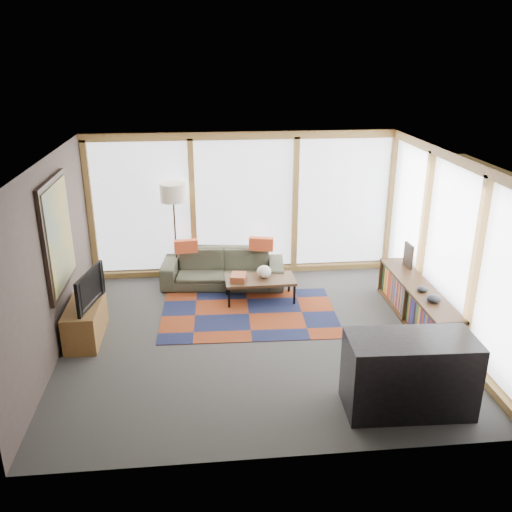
{
  "coord_description": "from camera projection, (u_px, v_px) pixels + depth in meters",
  "views": [
    {
      "loc": [
        -0.75,
        -6.88,
        3.9
      ],
      "look_at": [
        0.0,
        0.4,
        1.1
      ],
      "focal_mm": 38.0,
      "sensor_mm": 36.0,
      "label": 1
    }
  ],
  "objects": [
    {
      "name": "pillow_right",
      "position": [
        261.0,
        244.0,
        9.42
      ],
      "size": [
        0.44,
        0.23,
        0.23
      ],
      "primitive_type": "cube",
      "rotation": [
        0.0,
        0.0,
        -0.26
      ],
      "color": "#C84824",
      "rests_on": "sofa"
    },
    {
      "name": "bowl_b",
      "position": [
        422.0,
        289.0,
        7.89
      ],
      "size": [
        0.19,
        0.19,
        0.08
      ],
      "primitive_type": "ellipsoid",
      "rotation": [
        0.0,
        0.0,
        -0.25
      ],
      "color": "black",
      "rests_on": "bookshelf"
    },
    {
      "name": "television",
      "position": [
        84.0,
        288.0,
        7.53
      ],
      "size": [
        0.31,
        0.89,
        0.51
      ],
      "primitive_type": "imported",
      "rotation": [
        0.0,
        0.0,
        1.35
      ],
      "color": "black",
      "rests_on": "tv_console"
    },
    {
      "name": "bookshelf",
      "position": [
        417.0,
        304.0,
        8.18
      ],
      "size": [
        0.43,
        2.36,
        0.59
      ],
      "primitive_type": null,
      "color": "#372415",
      "rests_on": "ground"
    },
    {
      "name": "coffee_table",
      "position": [
        260.0,
        289.0,
        8.95
      ],
      "size": [
        1.15,
        0.59,
        0.38
      ],
      "primitive_type": null,
      "rotation": [
        0.0,
        0.0,
        0.02
      ],
      "color": "#372415",
      "rests_on": "ground"
    },
    {
      "name": "pillow_left",
      "position": [
        186.0,
        246.0,
        9.32
      ],
      "size": [
        0.42,
        0.16,
        0.22
      ],
      "primitive_type": "cube",
      "rotation": [
        0.0,
        0.0,
        0.11
      ],
      "color": "#C84824",
      "rests_on": "sofa"
    },
    {
      "name": "shelf_picture",
      "position": [
        408.0,
        255.0,
        8.75
      ],
      "size": [
        0.05,
        0.3,
        0.39
      ],
      "primitive_type": "cube",
      "rotation": [
        0.0,
        0.0,
        0.04
      ],
      "color": "black",
      "rests_on": "bookshelf"
    },
    {
      "name": "floor_lamp",
      "position": [
        175.0,
        233.0,
        9.49
      ],
      "size": [
        0.45,
        0.45,
        1.77
      ],
      "primitive_type": null,
      "color": "#302218",
      "rests_on": "ground"
    },
    {
      "name": "tv_console",
      "position": [
        86.0,
        321.0,
        7.73
      ],
      "size": [
        0.45,
        1.07,
        0.54
      ],
      "primitive_type": "cube",
      "color": "brown",
      "rests_on": "ground"
    },
    {
      "name": "sofa",
      "position": [
        223.0,
        268.0,
        9.49
      ],
      "size": [
        2.19,
        1.06,
        0.62
      ],
      "primitive_type": "imported",
      "rotation": [
        0.0,
        0.0,
        -0.12
      ],
      "color": "#323327",
      "rests_on": "ground"
    },
    {
      "name": "rug",
      "position": [
        249.0,
        314.0,
        8.51
      ],
      "size": [
        2.78,
        1.84,
        0.01
      ],
      "primitive_type": "cube",
      "rotation": [
        0.0,
        0.0,
        -0.03
      ],
      "color": "maroon",
      "rests_on": "ground"
    },
    {
      "name": "room_envelope",
      "position": [
        289.0,
        223.0,
        7.88
      ],
      "size": [
        5.52,
        5.02,
        2.62
      ],
      "color": "#3C312C",
      "rests_on": "ground"
    },
    {
      "name": "vase",
      "position": [
        264.0,
        272.0,
        8.89
      ],
      "size": [
        0.25,
        0.25,
        0.21
      ],
      "primitive_type": "ellipsoid",
      "rotation": [
        0.0,
        0.0,
        0.05
      ],
      "color": "beige",
      "rests_on": "coffee_table"
    },
    {
      "name": "bar_counter",
      "position": [
        409.0,
        374.0,
        6.14
      ],
      "size": [
        1.46,
        0.72,
        0.91
      ],
      "primitive_type": "cube",
      "rotation": [
        0.0,
        0.0,
        -0.04
      ],
      "color": "black",
      "rests_on": "ground"
    },
    {
      "name": "book_stack",
      "position": [
        238.0,
        277.0,
        8.81
      ],
      "size": [
        0.29,
        0.34,
        0.1
      ],
      "primitive_type": "cube",
      "rotation": [
        0.0,
        0.0,
        -0.19
      ],
      "color": "brown",
      "rests_on": "coffee_table"
    },
    {
      "name": "bowl_a",
      "position": [
        434.0,
        299.0,
        7.56
      ],
      "size": [
        0.22,
        0.22,
        0.1
      ],
      "primitive_type": "ellipsoid",
      "rotation": [
        0.0,
        0.0,
        -0.06
      ],
      "color": "black",
      "rests_on": "bookshelf"
    },
    {
      "name": "ground",
      "position": [
        259.0,
        336.0,
        7.86
      ],
      "size": [
        5.5,
        5.5,
        0.0
      ],
      "primitive_type": "plane",
      "color": "#32322F",
      "rests_on": "ground"
    }
  ]
}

